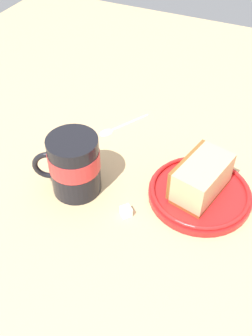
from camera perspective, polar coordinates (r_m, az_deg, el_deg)
The scene contains 6 objects.
ground_plane at distance 67.63cm, azimuth 4.67°, elevation -4.52°, with size 146.27×146.27×2.85cm, color tan.
small_plate at distance 66.34cm, azimuth 10.80°, elevation -3.58°, with size 17.28×17.28×1.88cm.
cake_slice at distance 64.02cm, azimuth 10.98°, elevation -1.43°, with size 8.58×11.70×6.17cm.
tea_mug at distance 63.77cm, azimuth -7.69°, elevation 0.66°, with size 10.72×8.48×10.72cm.
teaspoon at distance 79.17cm, azimuth -1.76°, elevation 5.92°, with size 7.09×11.05×0.80cm.
sugar_cube at distance 62.59cm, azimuth 0.00°, elevation -6.43°, with size 1.64×1.64×1.64cm, color white.
Camera 1 is at (-13.86, 43.00, 48.91)cm, focal length 41.38 mm.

